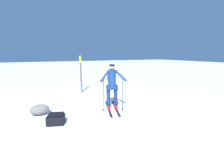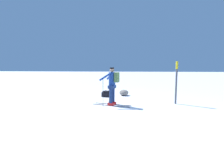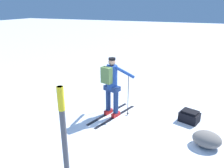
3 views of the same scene
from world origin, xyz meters
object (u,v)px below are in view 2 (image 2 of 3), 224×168
Objects in this scene: rock_boulder at (124,93)px; skier at (112,84)px; dropped_backpack at (106,94)px; trail_marker at (176,79)px.

skier is at bearing 168.97° from rock_boulder.
rock_boulder is at bearing -65.74° from dropped_backpack.
rock_boulder is (2.66, -0.52, -0.84)m from skier.
trail_marker is at bearing -130.22° from rock_boulder.
trail_marker is (-1.67, -3.59, 1.03)m from dropped_backpack.
skier is at bearing -166.32° from dropped_backpack.
trail_marker is at bearing -115.00° from dropped_backpack.
skier reaches higher than rock_boulder.
trail_marker reaches higher than skier.
trail_marker is (0.51, -3.06, 0.18)m from skier.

